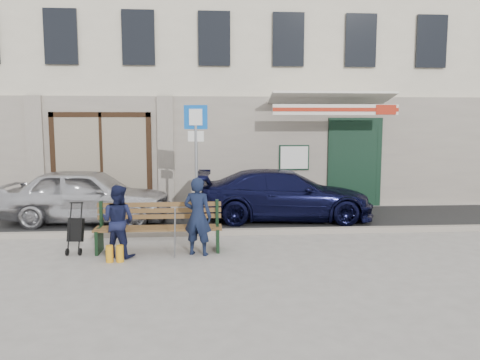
{
  "coord_description": "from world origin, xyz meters",
  "views": [
    {
      "loc": [
        -0.26,
        -8.55,
        2.43
      ],
      "look_at": [
        0.48,
        1.6,
        1.2
      ],
      "focal_mm": 35.0,
      "sensor_mm": 36.0,
      "label": 1
    }
  ],
  "objects": [
    {
      "name": "car_silver",
      "position": [
        -3.15,
        2.98,
        0.68
      ],
      "size": [
        4.12,
        1.9,
        1.37
      ],
      "primitive_type": "imported",
      "rotation": [
        0.0,
        0.0,
        1.5
      ],
      "color": "silver",
      "rests_on": "ground"
    },
    {
      "name": "stroller",
      "position": [
        -2.72,
        0.26,
        0.42
      ],
      "size": [
        0.3,
        0.41,
        0.95
      ],
      "rotation": [
        0.0,
        0.0,
        -0.1
      ],
      "color": "black",
      "rests_on": "ground"
    },
    {
      "name": "asphalt_lane",
      "position": [
        0.0,
        3.1,
        0.01
      ],
      "size": [
        60.0,
        3.2,
        0.01
      ],
      "primitive_type": "cube",
      "color": "#282828",
      "rests_on": "ground"
    },
    {
      "name": "curb",
      "position": [
        0.0,
        1.5,
        0.06
      ],
      "size": [
        60.0,
        0.18,
        0.12
      ],
      "primitive_type": "cube",
      "color": "#9E9384",
      "rests_on": "ground"
    },
    {
      "name": "ground",
      "position": [
        0.0,
        0.0,
        0.0
      ],
      "size": [
        80.0,
        80.0,
        0.0
      ],
      "primitive_type": "plane",
      "color": "#9E9991",
      "rests_on": "ground"
    },
    {
      "name": "bench",
      "position": [
        -1.22,
        0.28,
        0.46
      ],
      "size": [
        2.4,
        1.17,
        0.98
      ],
      "color": "brown",
      "rests_on": "ground"
    },
    {
      "name": "woman",
      "position": [
        -1.87,
        -0.04,
        0.66
      ],
      "size": [
        0.78,
        0.7,
        1.33
      ],
      "primitive_type": "imported",
      "rotation": [
        0.0,
        0.0,
        2.76
      ],
      "color": "#141837",
      "rests_on": "ground"
    },
    {
      "name": "car_navy",
      "position": [
        1.72,
        3.02,
        0.64
      ],
      "size": [
        4.49,
        2.02,
        1.28
      ],
      "primitive_type": "imported",
      "rotation": [
        0.0,
        0.0,
        1.52
      ],
      "color": "black",
      "rests_on": "ground"
    },
    {
      "name": "building",
      "position": [
        0.01,
        8.45,
        4.97
      ],
      "size": [
        20.0,
        8.27,
        10.0
      ],
      "color": "beige",
      "rests_on": "ground"
    },
    {
      "name": "man",
      "position": [
        -0.42,
        -0.03,
        0.73
      ],
      "size": [
        0.62,
        0.5,
        1.46
      ],
      "primitive_type": "imported",
      "rotation": [
        0.0,
        0.0,
        2.81
      ],
      "color": "#121A32",
      "rests_on": "ground"
    },
    {
      "name": "parking_sign",
      "position": [
        -0.48,
        1.86,
        1.92
      ],
      "size": [
        0.52,
        0.15,
        2.83
      ],
      "rotation": [
        0.0,
        0.0,
        -0.22
      ],
      "color": "gray",
      "rests_on": "ground"
    }
  ]
}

